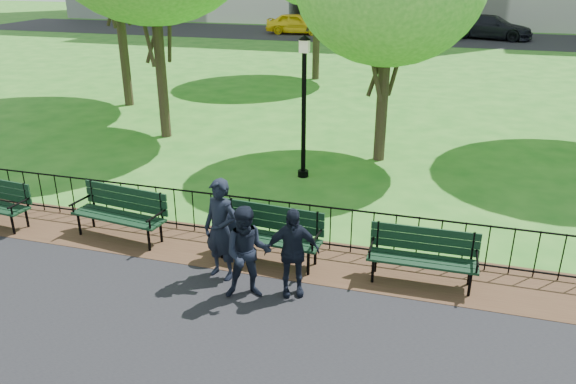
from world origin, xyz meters
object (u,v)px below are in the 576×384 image
(park_bench_right_a, at_px, (423,250))
(taxi, at_px, (296,24))
(park_bench_left_a, at_px, (121,208))
(person_right, at_px, (292,252))
(lamppost, at_px, (304,103))
(park_bench_main, at_px, (249,224))
(person_left, at_px, (221,230))
(sedan_dark, at_px, (491,27))
(sedan_silver, at_px, (430,28))
(person_mid, at_px, (248,253))

(park_bench_right_a, bearing_deg, taxi, 108.46)
(park_bench_left_a, bearing_deg, person_right, -8.46)
(park_bench_left_a, height_order, person_right, person_right)
(park_bench_right_a, xyz_separation_m, lamppost, (-3.23, 4.32, 1.32))
(park_bench_main, xyz_separation_m, park_bench_left_a, (-2.69, 0.13, -0.07))
(person_left, bearing_deg, sedan_dark, 97.24)
(person_left, distance_m, taxi, 34.82)
(park_bench_main, relative_size, person_left, 1.13)
(lamppost, xyz_separation_m, sedan_dark, (5.65, 29.79, -1.10))
(person_right, bearing_deg, park_bench_main, 118.03)
(park_bench_main, relative_size, sedan_dark, 0.37)
(park_bench_right_a, bearing_deg, park_bench_left_a, 178.88)
(park_bench_left_a, height_order, sedan_silver, sedan_silver)
(sedan_silver, distance_m, sedan_dark, 4.25)
(park_bench_main, xyz_separation_m, person_right, (1.08, -0.92, 0.08))
(park_bench_main, bearing_deg, sedan_dark, 85.40)
(park_bench_right_a, height_order, person_mid, person_mid)
(person_mid, distance_m, sedan_dark, 35.75)
(person_right, bearing_deg, person_left, 150.44)
(sedan_silver, bearing_deg, lamppost, -171.03)
(park_bench_main, distance_m, sedan_silver, 33.15)
(park_bench_main, distance_m, sedan_dark, 34.62)
(person_right, bearing_deg, park_bench_right_a, 4.85)
(park_bench_main, xyz_separation_m, person_mid, (0.43, -1.20, 0.10))
(person_left, distance_m, sedan_dark, 35.38)
(park_bench_left_a, relative_size, person_left, 1.11)
(park_bench_right_a, xyz_separation_m, taxi, (-11.38, 33.07, 0.17))
(park_bench_left_a, bearing_deg, park_bench_right_a, 6.56)
(person_right, bearing_deg, lamppost, 81.45)
(taxi, bearing_deg, park_bench_right_a, -162.59)
(park_bench_left_a, relative_size, taxi, 0.45)
(park_bench_main, height_order, sedan_dark, sedan_dark)
(park_bench_right_a, relative_size, sedan_silver, 0.43)
(park_bench_right_a, xyz_separation_m, person_left, (-3.31, -0.81, 0.32))
(park_bench_left_a, bearing_deg, sedan_dark, 83.60)
(park_bench_left_a, relative_size, sedan_dark, 0.36)
(person_right, height_order, sedan_silver, person_right)
(person_right, bearing_deg, taxi, 83.96)
(park_bench_left_a, relative_size, park_bench_right_a, 1.09)
(person_right, height_order, taxi, person_right)
(lamppost, bearing_deg, park_bench_main, -88.21)
(sedan_silver, xyz_separation_m, sedan_dark, (4.12, 1.06, 0.10))
(person_right, distance_m, taxi, 35.32)
(person_mid, bearing_deg, sedan_silver, 69.54)
(park_bench_main, xyz_separation_m, person_left, (-0.22, -0.73, 0.21))
(taxi, bearing_deg, park_bench_left_a, -171.96)
(person_mid, bearing_deg, lamppost, 76.91)
(lamppost, bearing_deg, person_right, -77.14)
(lamppost, relative_size, person_right, 2.30)
(person_mid, bearing_deg, park_bench_left_a, 138.01)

